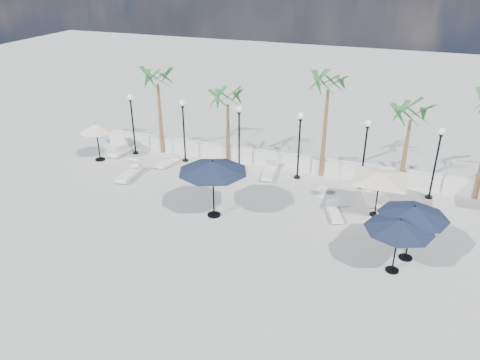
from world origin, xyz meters
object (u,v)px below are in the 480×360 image
(lounger_6, at_px, (370,197))
(parasol_cream_sq_a, at_px, (381,173))
(lounger_2, at_px, (129,173))
(parasol_navy_right, at_px, (400,225))
(lounger_4, at_px, (334,213))
(lounger_5, at_px, (383,211))
(lounger_0, at_px, (168,162))
(lounger_3, at_px, (269,172))
(lounger_1, at_px, (122,149))
(parasol_navy_mid, at_px, (414,212))
(parasol_cream_small, at_px, (96,128))
(parasol_navy_left, at_px, (213,167))

(lounger_6, height_order, parasol_cream_sq_a, parasol_cream_sq_a)
(lounger_2, height_order, parasol_navy_right, parasol_navy_right)
(parasol_cream_sq_a, bearing_deg, lounger_4, -154.05)
(lounger_5, distance_m, lounger_6, 1.45)
(lounger_0, relative_size, lounger_5, 1.02)
(lounger_2, relative_size, lounger_6, 1.15)
(lounger_3, distance_m, lounger_4, 5.47)
(lounger_1, relative_size, lounger_3, 1.09)
(lounger_2, distance_m, lounger_3, 7.94)
(lounger_0, xyz_separation_m, lounger_5, (12.59, -1.70, 0.01))
(lounger_1, height_order, lounger_3, lounger_1)
(parasol_navy_mid, bearing_deg, lounger_5, 109.46)
(lounger_2, distance_m, parasol_cream_small, 3.88)
(parasol_navy_right, bearing_deg, lounger_4, 130.19)
(lounger_3, height_order, parasol_navy_mid, parasol_navy_mid)
(lounger_6, distance_m, parasol_cream_sq_a, 2.49)
(lounger_2, bearing_deg, lounger_6, 2.74)
(lounger_0, xyz_separation_m, lounger_4, (10.41, -2.72, 0.00))
(lounger_5, bearing_deg, lounger_4, -154.53)
(lounger_0, distance_m, lounger_3, 6.16)
(lounger_2, xyz_separation_m, parasol_navy_right, (14.58, -3.88, 1.84))
(lounger_2, xyz_separation_m, lounger_4, (11.67, -0.43, -0.06))
(parasol_navy_mid, relative_size, parasol_navy_right, 1.05)
(parasol_cream_small, bearing_deg, lounger_5, -3.33)
(lounger_2, xyz_separation_m, lounger_3, (7.37, 2.96, -0.02))
(lounger_5, bearing_deg, parasol_cream_sq_a, -158.56)
(lounger_3, relative_size, parasol_cream_sq_a, 0.41)
(parasol_navy_mid, xyz_separation_m, parasol_cream_small, (-18.10, 4.37, -0.16))
(lounger_5, relative_size, parasol_navy_mid, 0.60)
(lounger_0, bearing_deg, parasol_cream_small, -158.67)
(parasol_navy_left, height_order, parasol_cream_sq_a, parasol_navy_left)
(lounger_3, height_order, lounger_4, lounger_3)
(lounger_2, xyz_separation_m, parasol_cream_small, (-3.06, 1.58, 1.79))
(parasol_cream_sq_a, bearing_deg, parasol_navy_mid, -64.25)
(lounger_0, bearing_deg, parasol_cream_sq_a, 3.34)
(lounger_0, distance_m, lounger_2, 2.61)
(lounger_1, height_order, lounger_2, lounger_1)
(lounger_0, relative_size, parasol_cream_sq_a, 0.35)
(lounger_2, distance_m, lounger_6, 13.23)
(lounger_5, height_order, parasol_navy_left, parasol_navy_left)
(lounger_3, height_order, parasol_navy_left, parasol_navy_left)
(lounger_5, xyz_separation_m, lounger_6, (-0.74, 1.25, 0.01))
(lounger_0, height_order, parasol_navy_right, parasol_navy_right)
(lounger_3, relative_size, parasol_cream_small, 0.84)
(lounger_3, bearing_deg, parasol_navy_mid, -44.43)
(parasol_navy_mid, distance_m, parasol_cream_sq_a, 3.61)
(lounger_6, bearing_deg, parasol_cream_small, 163.36)
(lounger_4, bearing_deg, lounger_1, 145.01)
(lounger_3, relative_size, lounger_5, 1.20)
(lounger_4, bearing_deg, parasol_navy_left, 177.22)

